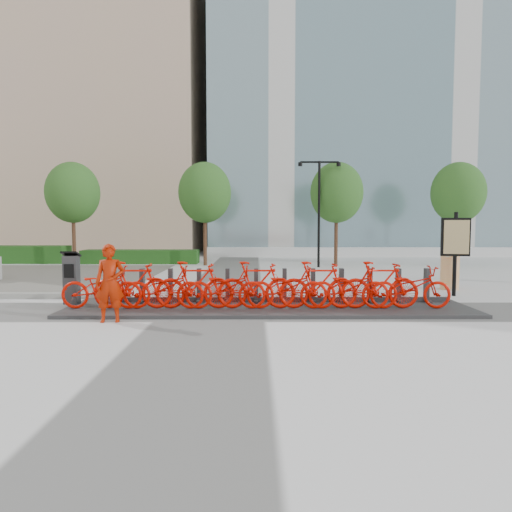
{
  "coord_description": "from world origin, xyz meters",
  "views": [
    {
      "loc": [
        0.97,
        -10.6,
        2.05
      ],
      "look_at": [
        1.0,
        1.5,
        1.2
      ],
      "focal_mm": 32.0,
      "sensor_mm": 36.0,
      "label": 1
    }
  ],
  "objects_px": {
    "bike_0": "(102,287)",
    "worker_red": "(110,283)",
    "kiosk": "(72,278)",
    "map_sign": "(455,241)",
    "construction_barrel": "(450,272)"
  },
  "relations": [
    {
      "from": "bike_0",
      "to": "worker_red",
      "type": "distance_m",
      "value": 1.25
    },
    {
      "from": "kiosk",
      "to": "map_sign",
      "type": "distance_m",
      "value": 10.39
    },
    {
      "from": "bike_0",
      "to": "map_sign",
      "type": "xyz_separation_m",
      "value": [
        9.26,
        2.34,
        1.0
      ]
    },
    {
      "from": "bike_0",
      "to": "kiosk",
      "type": "relative_size",
      "value": 1.44
    },
    {
      "from": "construction_barrel",
      "to": "map_sign",
      "type": "bearing_deg",
      "value": -108.15
    },
    {
      "from": "kiosk",
      "to": "map_sign",
      "type": "bearing_deg",
      "value": 9.84
    },
    {
      "from": "bike_0",
      "to": "map_sign",
      "type": "bearing_deg",
      "value": -75.8
    },
    {
      "from": "bike_0",
      "to": "construction_barrel",
      "type": "distance_m",
      "value": 10.36
    },
    {
      "from": "bike_0",
      "to": "construction_barrel",
      "type": "relative_size",
      "value": 1.75
    },
    {
      "from": "bike_0",
      "to": "map_sign",
      "type": "distance_m",
      "value": 9.6
    },
    {
      "from": "bike_0",
      "to": "construction_barrel",
      "type": "xyz_separation_m",
      "value": [
        9.69,
        3.66,
        -0.04
      ]
    },
    {
      "from": "map_sign",
      "to": "construction_barrel",
      "type": "bearing_deg",
      "value": 83.6
    },
    {
      "from": "worker_red",
      "to": "kiosk",
      "type": "bearing_deg",
      "value": 122.11
    },
    {
      "from": "worker_red",
      "to": "map_sign",
      "type": "bearing_deg",
      "value": 12.86
    },
    {
      "from": "construction_barrel",
      "to": "map_sign",
      "type": "relative_size",
      "value": 0.45
    }
  ]
}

